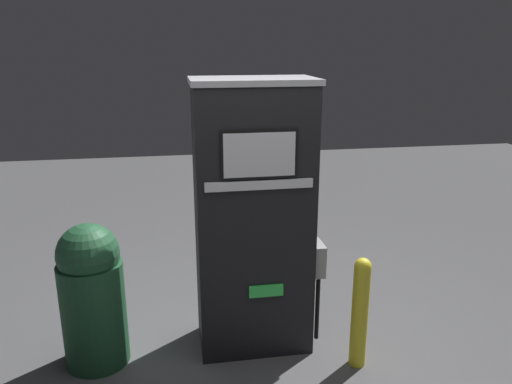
{
  "coord_description": "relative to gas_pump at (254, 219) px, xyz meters",
  "views": [
    {
      "loc": [
        -0.55,
        -3.08,
        2.21
      ],
      "look_at": [
        0.0,
        0.12,
        1.24
      ],
      "focal_mm": 35.0,
      "sensor_mm": 36.0,
      "label": 1
    }
  ],
  "objects": [
    {
      "name": "safety_bollard",
      "position": [
        0.68,
        -0.41,
        -0.56
      ],
      "size": [
        0.12,
        0.12,
        0.82
      ],
      "color": "yellow",
      "rests_on": "ground_plane"
    },
    {
      "name": "gas_pump",
      "position": [
        0.0,
        0.0,
        0.0
      ],
      "size": [
        0.92,
        0.52,
        1.99
      ],
      "color": "black",
      "rests_on": "ground_plane"
    },
    {
      "name": "ground_plane",
      "position": [
        -0.0,
        -0.24,
        -1.0
      ],
      "size": [
        14.0,
        14.0,
        0.0
      ],
      "primitive_type": "plane",
      "color": "#4C4C4F"
    },
    {
      "name": "trash_bin",
      "position": [
        -1.15,
        -0.06,
        -0.46
      ],
      "size": [
        0.45,
        0.45,
        1.05
      ],
      "color": "#1E4C2D",
      "rests_on": "ground_plane"
    }
  ]
}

